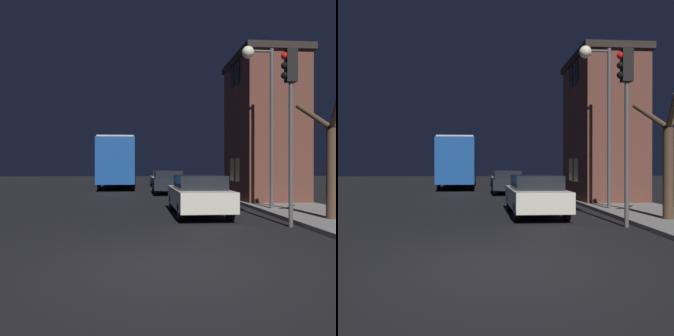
{
  "view_description": "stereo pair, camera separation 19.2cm",
  "coord_description": "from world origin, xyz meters",
  "views": [
    {
      "loc": [
        -0.58,
        -6.27,
        1.66
      ],
      "look_at": [
        0.75,
        10.2,
        1.61
      ],
      "focal_mm": 40.0,
      "sensor_mm": 36.0,
      "label": 1
    },
    {
      "loc": [
        -0.39,
        -6.29,
        1.66
      ],
      "look_at": [
        0.75,
        10.2,
        1.61
      ],
      "focal_mm": 40.0,
      "sensor_mm": 36.0,
      "label": 2
    }
  ],
  "objects": [
    {
      "name": "streetlamp",
      "position": [
        3.97,
        7.23,
        4.38
      ],
      "size": [
        1.2,
        0.45,
        5.99
      ],
      "color": "#4C4C4C",
      "rests_on": "sidewalk"
    },
    {
      "name": "brick_building",
      "position": [
        5.52,
        11.47,
        3.57
      ],
      "size": [
        3.04,
        4.87,
        6.86
      ],
      "color": "brown",
      "rests_on": "sidewalk"
    },
    {
      "name": "car_far_lane",
      "position": [
        1.47,
        25.79,
        0.7
      ],
      "size": [
        1.82,
        4.28,
        1.35
      ],
      "color": "#B7BABF",
      "rests_on": "ground"
    },
    {
      "name": "car_mid_lane",
      "position": [
        1.23,
        16.29,
        0.76
      ],
      "size": [
        1.8,
        3.82,
        1.42
      ],
      "color": "black",
      "rests_on": "ground"
    },
    {
      "name": "car_near_lane",
      "position": [
        1.49,
        6.41,
        0.72
      ],
      "size": [
        1.71,
        4.43,
        1.37
      ],
      "color": "beige",
      "rests_on": "ground"
    },
    {
      "name": "bare_tree",
      "position": [
        5.11,
        4.4,
        1.93
      ],
      "size": [
        1.37,
        2.3,
        3.6
      ],
      "color": "#473323",
      "rests_on": "sidewalk"
    },
    {
      "name": "ground_plane",
      "position": [
        0.0,
        0.0,
        0.0
      ],
      "size": [
        120.0,
        120.0,
        0.0
      ],
      "primitive_type": "plane",
      "color": "black"
    },
    {
      "name": "traffic_light",
      "position": [
        3.59,
        3.71,
        3.48
      ],
      "size": [
        0.43,
        0.24,
        4.89
      ],
      "color": "#4C4C4C",
      "rests_on": "ground"
    },
    {
      "name": "bus",
      "position": [
        -2.07,
        23.39,
        2.24
      ],
      "size": [
        2.62,
        10.0,
        3.78
      ],
      "color": "#194793",
      "rests_on": "ground"
    }
  ]
}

